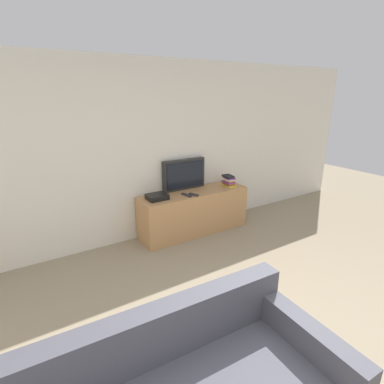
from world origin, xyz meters
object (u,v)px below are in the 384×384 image
remote_secondary (194,195)px  book_stack (229,181)px  tv_stand (194,212)px  remote_on_stand (187,195)px  television (184,174)px  set_top_box (157,197)px

remote_secondary → book_stack: bearing=7.5°
tv_stand → remote_on_stand: (-0.19, -0.10, 0.35)m
tv_stand → remote_on_stand: bearing=-152.4°
remote_secondary → remote_on_stand: bearing=158.7°
book_stack → remote_secondary: bearing=-172.5°
television → book_stack: (0.70, -0.25, -0.15)m
tv_stand → remote_on_stand: 0.41m
tv_stand → book_stack: bearing=-3.8°
tv_stand → book_stack: size_ratio=7.44×
remote_on_stand → remote_secondary: 0.11m
tv_stand → set_top_box: (-0.63, -0.01, 0.37)m
book_stack → remote_secondary: 0.75m
tv_stand → book_stack: 0.77m
book_stack → remote_secondary: book_stack is taller
tv_stand → book_stack: book_stack is taller
television → remote_secondary: (-0.04, -0.35, -0.23)m
tv_stand → set_top_box: 0.73m
tv_stand → television: (-0.06, 0.21, 0.58)m
book_stack → remote_secondary: (-0.74, -0.10, -0.08)m
book_stack → remote_on_stand: book_stack is taller
book_stack → remote_on_stand: size_ratio=1.17×
television → tv_stand: bearing=-75.0°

